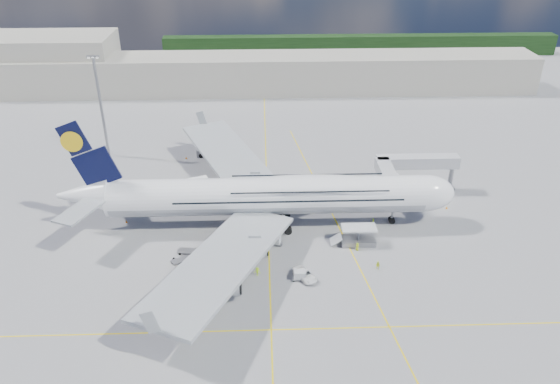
{
  "coord_description": "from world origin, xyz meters",
  "views": [
    {
      "loc": [
        -0.9,
        -82.93,
        58.62
      ],
      "look_at": [
        2.34,
        8.0,
        8.67
      ],
      "focal_mm": 35.0,
      "sensor_mm": 36.0,
      "label": 1
    }
  ],
  "objects_px": {
    "cone_wing_right_outer": "(230,291)",
    "jet_bridge": "(406,168)",
    "crew_nose": "(373,222)",
    "cone_nose": "(447,208)",
    "dolly_nose_far": "(300,275)",
    "crew_wing": "(227,270)",
    "crew_loader": "(378,266)",
    "crew_van": "(357,247)",
    "airliner": "(269,195)",
    "dolly_row_b": "(210,248)",
    "dolly_back": "(180,260)",
    "dolly_row_c": "(228,257)",
    "light_mast": "(101,106)",
    "dolly_row_a": "(188,251)",
    "catering_truck_inner": "(200,188)",
    "dolly_nose_near": "(275,240)",
    "cargo_loader": "(357,238)",
    "baggage_tug": "(260,247)",
    "catering_truck_outer": "(211,149)",
    "cone_wing_right_inner": "(180,287)",
    "cone_wing_left_outer": "(186,158)",
    "crew_tug": "(257,272)",
    "cone_tail": "(126,221)",
    "cone_wing_left_inner": "(195,207)",
    "service_van": "(305,275)"
  },
  "relations": [
    {
      "from": "dolly_row_a",
      "to": "dolly_row_c",
      "type": "relative_size",
      "value": 1.15
    },
    {
      "from": "dolly_nose_far",
      "to": "crew_loader",
      "type": "distance_m",
      "value": 14.19
    },
    {
      "from": "dolly_nose_far",
      "to": "crew_wing",
      "type": "distance_m",
      "value": 12.8
    },
    {
      "from": "dolly_nose_near",
      "to": "cargo_loader",
      "type": "bearing_deg",
      "value": 18.76
    },
    {
      "from": "crew_van",
      "to": "cone_wing_right_inner",
      "type": "height_order",
      "value": "crew_van"
    },
    {
      "from": "dolly_row_b",
      "to": "cone_wing_right_inner",
      "type": "height_order",
      "value": "dolly_row_b"
    },
    {
      "from": "dolly_row_c",
      "to": "baggage_tug",
      "type": "xyz_separation_m",
      "value": [
        5.77,
        2.3,
        0.47
      ]
    },
    {
      "from": "crew_nose",
      "to": "cone_wing_right_inner",
      "type": "bearing_deg",
      "value": 156.89
    },
    {
      "from": "dolly_row_a",
      "to": "crew_wing",
      "type": "height_order",
      "value": "crew_wing"
    },
    {
      "from": "catering_truck_inner",
      "to": "cone_tail",
      "type": "distance_m",
      "value": 17.72
    },
    {
      "from": "catering_truck_outer",
      "to": "service_van",
      "type": "relative_size",
      "value": 1.38
    },
    {
      "from": "crew_wing",
      "to": "cone_wing_right_outer",
      "type": "xyz_separation_m",
      "value": [
        0.7,
        -5.08,
        -0.61
      ]
    },
    {
      "from": "baggage_tug",
      "to": "cone_tail",
      "type": "bearing_deg",
      "value": 179.86
    },
    {
      "from": "jet_bridge",
      "to": "crew_wing",
      "type": "height_order",
      "value": "jet_bridge"
    },
    {
      "from": "crew_nose",
      "to": "dolly_row_c",
      "type": "bearing_deg",
      "value": 149.88
    },
    {
      "from": "catering_truck_outer",
      "to": "crew_tug",
      "type": "bearing_deg",
      "value": -74.07
    },
    {
      "from": "airliner",
      "to": "dolly_row_b",
      "type": "distance_m",
      "value": 15.66
    },
    {
      "from": "cone_nose",
      "to": "cone_tail",
      "type": "relative_size",
      "value": 1.06
    },
    {
      "from": "crew_loader",
      "to": "crew_nose",
      "type": "bearing_deg",
      "value": 113.25
    },
    {
      "from": "dolly_row_c",
      "to": "light_mast",
      "type": "bearing_deg",
      "value": 132.2
    },
    {
      "from": "dolly_nose_near",
      "to": "cone_wing_right_outer",
      "type": "relative_size",
      "value": 5.16
    },
    {
      "from": "airliner",
      "to": "cone_wing_right_outer",
      "type": "bearing_deg",
      "value": -108.58
    },
    {
      "from": "crew_wing",
      "to": "cone_nose",
      "type": "height_order",
      "value": "crew_wing"
    },
    {
      "from": "crew_van",
      "to": "cone_tail",
      "type": "xyz_separation_m",
      "value": [
        -45.18,
        11.42,
        -0.55
      ]
    },
    {
      "from": "cargo_loader",
      "to": "cone_wing_right_inner",
      "type": "distance_m",
      "value": 34.34
    },
    {
      "from": "cone_wing_right_outer",
      "to": "cargo_loader",
      "type": "bearing_deg",
      "value": 30.2
    },
    {
      "from": "catering_truck_outer",
      "to": "cone_wing_left_inner",
      "type": "relative_size",
      "value": 14.02
    },
    {
      "from": "dolly_nose_near",
      "to": "service_van",
      "type": "height_order",
      "value": "dolly_nose_near"
    },
    {
      "from": "catering_truck_inner",
      "to": "catering_truck_outer",
      "type": "relative_size",
      "value": 1.02
    },
    {
      "from": "crew_nose",
      "to": "cone_nose",
      "type": "height_order",
      "value": "crew_nose"
    },
    {
      "from": "dolly_back",
      "to": "baggage_tug",
      "type": "bearing_deg",
      "value": -20.23
    },
    {
      "from": "dolly_row_b",
      "to": "cone_wing_left_outer",
      "type": "relative_size",
      "value": 5.68
    },
    {
      "from": "jet_bridge",
      "to": "dolly_row_b",
      "type": "distance_m",
      "value": 45.86
    },
    {
      "from": "dolly_back",
      "to": "dolly_nose_far",
      "type": "height_order",
      "value": "dolly_nose_far"
    },
    {
      "from": "crew_loader",
      "to": "crew_van",
      "type": "distance_m",
      "value": 6.59
    },
    {
      "from": "airliner",
      "to": "dolly_row_c",
      "type": "bearing_deg",
      "value": -124.4
    },
    {
      "from": "dolly_nose_far",
      "to": "crew_tug",
      "type": "xyz_separation_m",
      "value": [
        -7.32,
        1.34,
        -0.07
      ]
    },
    {
      "from": "dolly_row_a",
      "to": "catering_truck_inner",
      "type": "bearing_deg",
      "value": 97.8
    },
    {
      "from": "dolly_row_b",
      "to": "baggage_tug",
      "type": "relative_size",
      "value": 1.07
    },
    {
      "from": "light_mast",
      "to": "dolly_nose_far",
      "type": "bearing_deg",
      "value": -49.41
    },
    {
      "from": "catering_truck_inner",
      "to": "cone_wing_left_inner",
      "type": "xyz_separation_m",
      "value": [
        -0.71,
        -5.37,
        -1.68
      ]
    },
    {
      "from": "jet_bridge",
      "to": "cone_wing_left_outer",
      "type": "xyz_separation_m",
      "value": [
        -49.85,
        21.03,
        -6.56
      ]
    },
    {
      "from": "cone_nose",
      "to": "cone_wing_right_outer",
      "type": "xyz_separation_m",
      "value": [
        -44.66,
        -26.0,
        0.01
      ]
    },
    {
      "from": "cargo_loader",
      "to": "crew_loader",
      "type": "bearing_deg",
      "value": -74.02
    },
    {
      "from": "dolly_row_b",
      "to": "baggage_tug",
      "type": "distance_m",
      "value": 9.28
    },
    {
      "from": "dolly_back",
      "to": "crew_nose",
      "type": "height_order",
      "value": "crew_nose"
    },
    {
      "from": "jet_bridge",
      "to": "catering_truck_inner",
      "type": "distance_m",
      "value": 44.69
    },
    {
      "from": "light_mast",
      "to": "cone_wing_right_inner",
      "type": "relative_size",
      "value": 50.33
    },
    {
      "from": "cone_tail",
      "to": "light_mast",
      "type": "bearing_deg",
      "value": 108.94
    },
    {
      "from": "cone_wing_right_outer",
      "to": "jet_bridge",
      "type": "bearing_deg",
      "value": 40.99
    }
  ]
}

